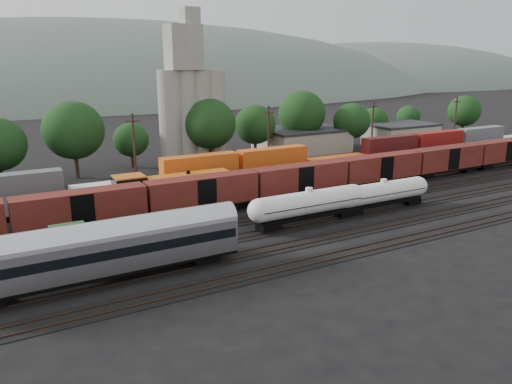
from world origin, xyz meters
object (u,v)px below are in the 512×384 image
orange_locomotive (166,189)px  grain_silo (192,106)px  green_locomotive (110,240)px  tank_car_a (309,204)px  passenger_coach (104,248)px

orange_locomotive → grain_silo: size_ratio=0.68×
green_locomotive → grain_silo: size_ratio=0.54×
tank_car_a → orange_locomotive: size_ratio=0.86×
green_locomotive → orange_locomotive: (11.12, 15.00, 0.42)m
green_locomotive → grain_silo: (25.72, 41.00, 8.89)m
green_locomotive → grain_silo: grain_silo is taller
grain_silo → orange_locomotive: bearing=-119.3°
tank_car_a → orange_locomotive: 20.00m
green_locomotive → passenger_coach: passenger_coach is taller
orange_locomotive → passenger_coach: bearing=-122.4°
orange_locomotive → grain_silo: 31.00m
passenger_coach → grain_silo: grain_silo is taller
passenger_coach → orange_locomotive: size_ratio=1.29×
tank_car_a → orange_locomotive: (-13.23, 15.00, 0.15)m
passenger_coach → tank_car_a: bearing=10.9°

